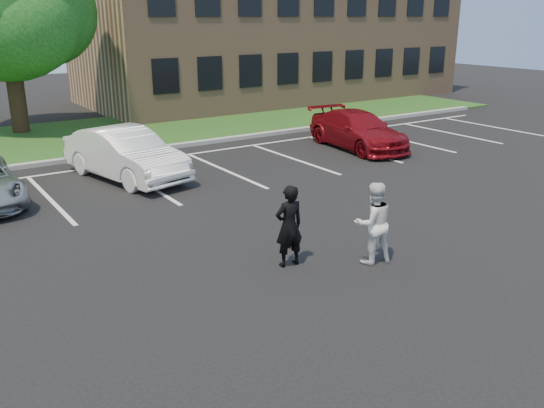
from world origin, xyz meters
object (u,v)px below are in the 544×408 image
object	(u,v)px
tree	(6,3)
man_black_suit	(289,226)
office_building	(271,27)
car_red_compact	(358,130)
car_white_sedan	(125,154)
man_white_shirt	(373,223)

from	to	relation	value
tree	man_black_suit	size ratio (longest dim) A/B	5.17
office_building	car_red_compact	distance (m)	15.30
man_black_suit	car_red_compact	world-z (taller)	man_black_suit
man_black_suit	car_white_sedan	world-z (taller)	man_black_suit
man_black_suit	man_white_shirt	size ratio (longest dim) A/B	0.99
tree	man_black_suit	world-z (taller)	tree
man_black_suit	car_white_sedan	size ratio (longest dim) A/B	0.36
car_red_compact	man_black_suit	bearing A→B (deg)	-132.64
car_red_compact	man_white_shirt	bearing A→B (deg)	-124.05
man_white_shirt	man_black_suit	bearing A→B (deg)	-13.74
man_white_shirt	car_red_compact	world-z (taller)	man_white_shirt
man_white_shirt	car_white_sedan	world-z (taller)	man_white_shirt
office_building	tree	bearing A→B (deg)	-166.98
man_white_shirt	car_white_sedan	bearing A→B (deg)	-63.17
car_white_sedan	car_red_compact	xyz separation A→B (m)	(8.92, -0.72, -0.09)
tree	car_white_sedan	xyz separation A→B (m)	(1.12, -9.65, -4.56)
tree	car_red_compact	bearing A→B (deg)	-45.92
office_building	car_white_sedan	distance (m)	19.71
man_white_shirt	tree	bearing A→B (deg)	-66.00
man_white_shirt	car_red_compact	size ratio (longest dim) A/B	0.36
car_white_sedan	office_building	bearing A→B (deg)	30.20
office_building	car_white_sedan	world-z (taller)	office_building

